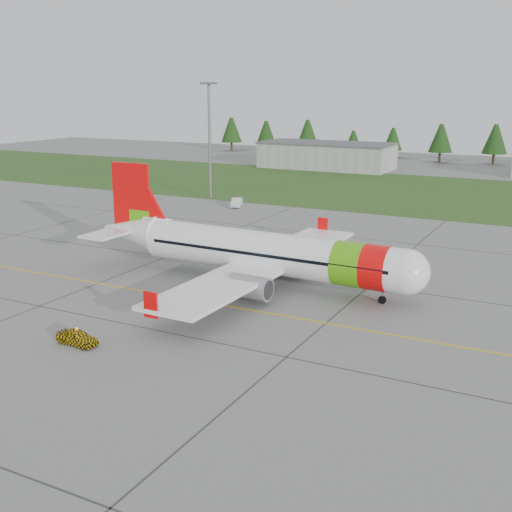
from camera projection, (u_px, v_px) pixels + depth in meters
The scene contains 9 objects.
ground at pixel (175, 334), 52.16m from camera, with size 320.00×320.00×0.00m, color gray.
aircraft at pixel (262, 252), 64.82m from camera, with size 37.70×34.63×11.42m.
follow_me_car at pixel (76, 323), 49.60m from camera, with size 1.45×1.22×3.59m, color yellow.
service_van at pixel (236, 194), 107.53m from camera, with size 1.56×1.48×4.48m, color silver.
grass_strip at pixel (419, 193), 122.52m from camera, with size 320.00×50.00×0.03m, color #30561E.
taxi_guideline at pixel (225, 305), 59.02m from camera, with size 120.00×0.25×0.02m, color gold.
hangar_west at pixel (327, 156), 159.18m from camera, with size 32.00×14.00×6.00m, color #A8A8A3.
floodlight_mast at pixel (210, 143), 113.67m from camera, with size 0.50×0.50×20.00m, color slate.
treeline at pixel (472, 144), 169.30m from camera, with size 160.00×8.00×10.00m, color #1C3F14, non-canonical shape.
Camera 1 is at (28.39, -40.28, 19.41)m, focal length 45.00 mm.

